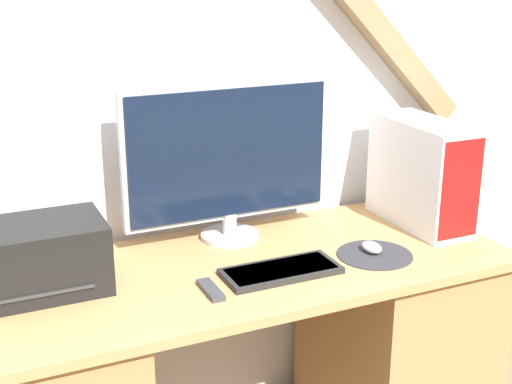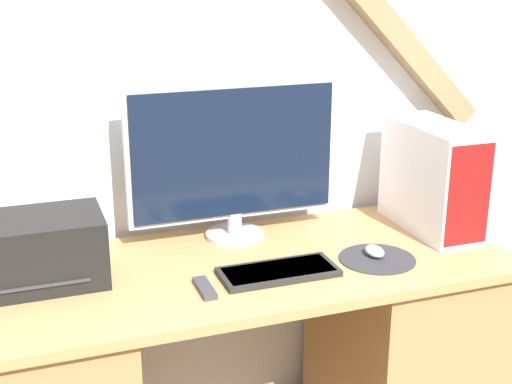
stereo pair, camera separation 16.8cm
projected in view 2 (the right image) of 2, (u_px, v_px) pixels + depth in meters
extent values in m
cube|color=silver|center=(199.00, 45.00, 2.31)|extent=(6.40, 0.05, 2.70)
cube|color=olive|center=(369.00, 4.00, 2.39)|extent=(0.89, 0.08, 0.89)
cube|color=tan|center=(238.00, 269.00, 2.16)|extent=(1.67, 0.66, 0.03)
cube|color=#A4794B|center=(401.00, 342.00, 2.46)|extent=(0.47, 0.61, 0.71)
cylinder|color=#B7B7BC|center=(235.00, 235.00, 2.36)|extent=(0.19, 0.19, 0.02)
cylinder|color=#B7B7BC|center=(235.00, 223.00, 2.34)|extent=(0.05, 0.05, 0.07)
cube|color=#B7B7BC|center=(233.00, 151.00, 2.28)|extent=(0.69, 0.03, 0.44)
cube|color=black|center=(235.00, 153.00, 2.26)|extent=(0.66, 0.01, 0.41)
cube|color=black|center=(278.00, 272.00, 2.08)|extent=(0.35, 0.15, 0.02)
cube|color=#424242|center=(278.00, 270.00, 2.08)|extent=(0.32, 0.13, 0.01)
cylinder|color=#2D2D33|center=(377.00, 259.00, 2.19)|extent=(0.24, 0.24, 0.00)
ellipsoid|color=silver|center=(375.00, 251.00, 2.20)|extent=(0.05, 0.08, 0.03)
cube|color=white|center=(433.00, 177.00, 2.38)|extent=(0.17, 0.41, 0.36)
cube|color=red|center=(468.00, 195.00, 2.20)|extent=(0.16, 0.01, 0.33)
cube|color=black|center=(35.00, 251.00, 2.00)|extent=(0.39, 0.25, 0.20)
cube|color=#333333|center=(38.00, 279.00, 1.95)|extent=(0.27, 0.11, 0.01)
cube|color=#38383D|center=(205.00, 288.00, 1.98)|extent=(0.04, 0.13, 0.02)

